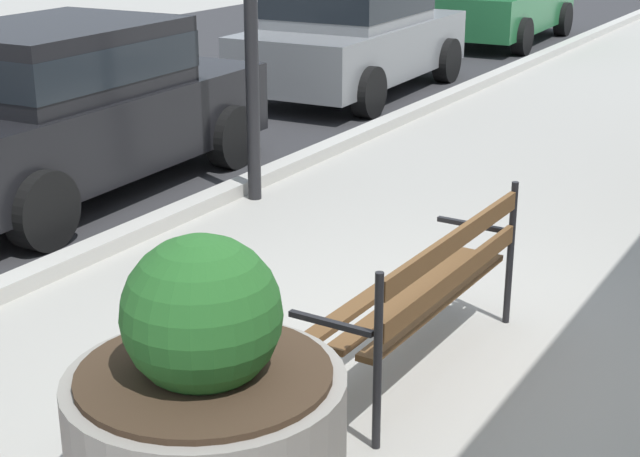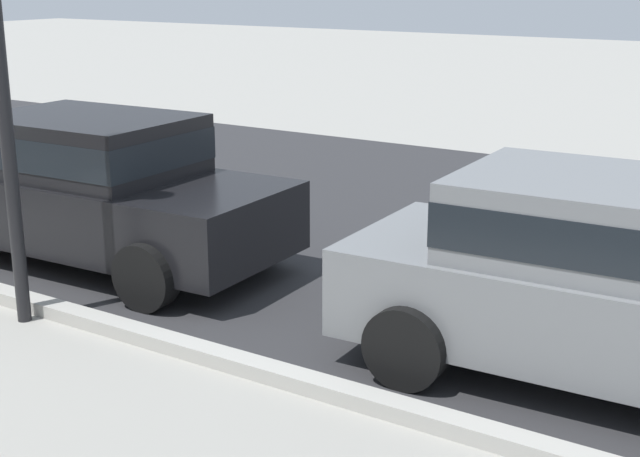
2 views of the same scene
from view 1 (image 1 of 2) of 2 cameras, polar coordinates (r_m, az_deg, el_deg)
The scene contains 6 objects.
ground_plane at distance 5.94m, azimuth 6.67°, elevation -7.28°, with size 80.00×80.00×0.00m, color #9E9B93.
curb_stone at distance 7.45m, azimuth -14.06°, elevation -1.58°, with size 60.00×0.20×0.12m, color #B2AFA8.
park_bench at distance 5.50m, azimuth 6.37°, elevation -3.29°, with size 1.81×0.57×0.95m.
concrete_planter at distance 4.34m, azimuth -6.77°, elevation -10.63°, with size 1.25×1.25×1.30m.
parked_car_black at distance 9.07m, azimuth -14.79°, elevation 7.21°, with size 4.17×2.07×1.56m.
parked_car_grey at distance 13.35m, azimuth 1.96°, elevation 11.54°, with size 4.17×2.07×1.56m.
Camera 1 is at (-4.88, -2.10, 2.65)m, focal length 54.04 mm.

